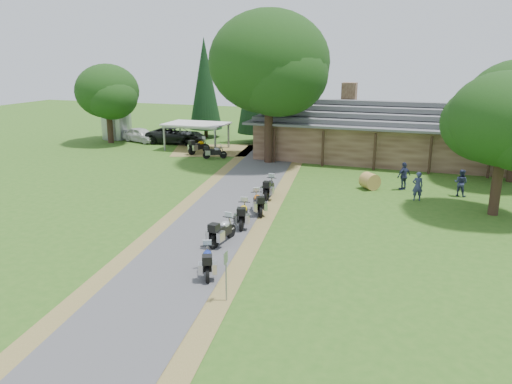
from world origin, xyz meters
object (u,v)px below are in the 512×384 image
(motorcycle_carport_b, at_px, (215,151))
(motorcycle_row_d, at_px, (258,202))
(silo, at_px, (115,108))
(car_dark_suv, at_px, (176,131))
(carport, at_px, (197,136))
(motorcycle_row_c, at_px, (243,213))
(car_white_sedan, at_px, (141,133))
(motorcycle_row_e, at_px, (270,187))
(motorcycle_row_a, at_px, (207,260))
(motorcycle_carport_a, at_px, (199,145))
(lodge, at_px, (382,130))
(hay_bale, at_px, (370,181))
(motorcycle_row_b, at_px, (223,230))

(motorcycle_carport_b, bearing_deg, motorcycle_row_d, -85.60)
(silo, height_order, car_dark_suv, silo)
(silo, height_order, carport, silo)
(silo, distance_m, motorcycle_row_c, 30.91)
(car_white_sedan, relative_size, motorcycle_row_d, 2.81)
(motorcycle_row_c, bearing_deg, motorcycle_row_e, -10.81)
(motorcycle_row_c, bearing_deg, motorcycle_row_d, -14.92)
(motorcycle_carport_b, bearing_deg, motorcycle_row_e, -78.97)
(motorcycle_row_a, xyz_separation_m, motorcycle_carport_a, (-11.24, 22.76, 0.09))
(lodge, xyz_separation_m, hay_bale, (0.38, -10.33, -1.91))
(car_white_sedan, xyz_separation_m, motorcycle_row_d, (18.65, -18.06, -0.24))
(silo, bearing_deg, motorcycle_row_b, -47.35)
(motorcycle_row_b, bearing_deg, hay_bale, -16.63)
(motorcycle_carport_a, bearing_deg, lodge, -55.54)
(motorcycle_row_a, bearing_deg, hay_bale, -40.78)
(carport, distance_m, car_white_sedan, 7.23)
(motorcycle_row_a, distance_m, hay_bale, 16.17)
(car_dark_suv, bearing_deg, carport, -128.31)
(motorcycle_row_d, relative_size, motorcycle_carport_b, 1.06)
(silo, height_order, motorcycle_row_c, silo)
(motorcycle_row_d, bearing_deg, car_dark_suv, 9.87)
(lodge, distance_m, motorcycle_row_a, 26.24)
(carport, relative_size, motorcycle_carport_b, 3.09)
(motorcycle_row_b, bearing_deg, car_dark_suv, 39.49)
(motorcycle_carport_a, distance_m, motorcycle_carport_b, 2.71)
(car_white_sedan, relative_size, motorcycle_row_a, 2.92)
(motorcycle_carport_a, height_order, hay_bale, motorcycle_carport_a)
(car_white_sedan, height_order, motorcycle_row_b, car_white_sedan)
(car_white_sedan, distance_m, motorcycle_row_c, 27.57)
(silo, relative_size, car_white_sedan, 1.16)
(car_white_sedan, distance_m, car_dark_suv, 3.79)
(lodge, bearing_deg, motorcycle_carport_a, -168.68)
(car_dark_suv, relative_size, motorcycle_row_a, 3.42)
(motorcycle_row_c, height_order, motorcycle_row_d, motorcycle_row_c)
(car_dark_suv, relative_size, motorcycle_row_d, 3.29)
(silo, height_order, motorcycle_row_e, silo)
(carport, height_order, car_white_sedan, carport)
(lodge, bearing_deg, silo, 176.72)
(carport, xyz_separation_m, hay_bale, (16.89, -9.11, -0.68))
(car_white_sedan, distance_m, motorcycle_carport_a, 8.86)
(carport, xyz_separation_m, motorcycle_row_e, (11.27, -13.13, -0.53))
(car_dark_suv, distance_m, motorcycle_carport_b, 8.62)
(silo, distance_m, carport, 11.08)
(car_white_sedan, bearing_deg, motorcycle_carport_b, -98.35)
(motorcycle_row_a, relative_size, motorcycle_row_e, 0.93)
(motorcycle_row_a, distance_m, motorcycle_carport_b, 23.04)
(carport, relative_size, motorcycle_carport_a, 2.64)
(carport, relative_size, motorcycle_row_e, 2.82)
(motorcycle_row_a, bearing_deg, motorcycle_row_c, -17.47)
(car_white_sedan, height_order, car_dark_suv, car_dark_suv)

